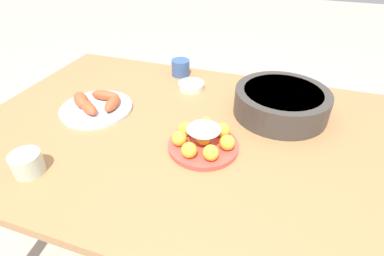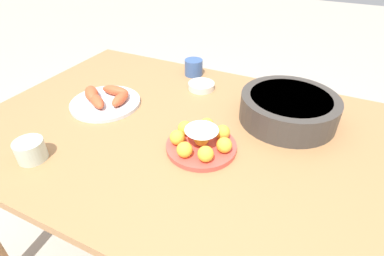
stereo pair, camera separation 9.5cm
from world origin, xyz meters
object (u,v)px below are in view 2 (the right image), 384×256
Objects in this scene: serving_bowl at (289,108)px; seafood_platter at (105,100)px; dining_table at (184,148)px; cup_near at (31,150)px; cake_plate at (201,141)px; sauce_bowl at (201,86)px; cup_far at (194,67)px.

serving_bowl is 1.26× the size of seafood_platter.
dining_table is 0.36m from seafood_platter.
cup_near is at bearing -139.74° from serving_bowl.
cake_plate is 0.66× the size of serving_bowl.
dining_table is 0.48m from cup_near.
serving_bowl reaches higher than seafood_platter.
serving_bowl is at bearing 53.59° from cake_plate.
cake_plate is 0.83× the size of seafood_platter.
serving_bowl is at bearing 40.26° from cup_near.
sauce_bowl reaches higher than dining_table.
dining_table is 5.45× the size of seafood_platter.
cup_far is (0.18, 0.73, 0.00)m from cup_near.
cup_near is 1.05× the size of cup_far.
dining_table is 0.45m from cup_far.
sauce_bowl is (-0.37, 0.08, -0.04)m from serving_bowl.
cup_near is (-0.33, -0.33, 0.12)m from dining_table.
cup_far reaches higher than dining_table.
cup_near is at bearing -87.94° from seafood_platter.
seafood_platter is at bearing -116.43° from cup_far.
seafood_platter reaches higher than dining_table.
cup_near is at bearing -113.26° from sauce_bowl.
cup_near is (0.01, -0.35, 0.01)m from seafood_platter.
serving_bowl is (0.21, 0.28, 0.02)m from cake_plate.
sauce_bowl is (-0.16, 0.36, -0.01)m from cake_plate.
dining_table is 0.39m from serving_bowl.
serving_bowl is at bearing 34.14° from dining_table.
sauce_bowl is at bearing 44.36° from seafood_platter.
sauce_bowl is 1.28× the size of cup_near.
serving_bowl reaches higher than cup_far.
sauce_bowl is at bearing 102.57° from dining_table.
dining_table is at bearing -145.86° from serving_bowl.
cup_near reaches higher than dining_table.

